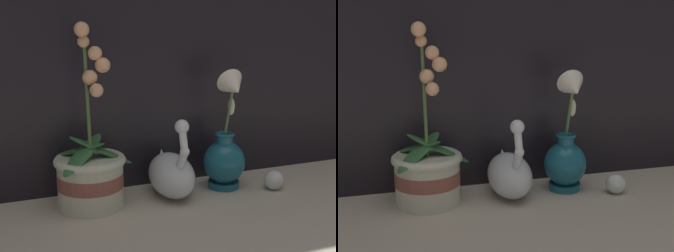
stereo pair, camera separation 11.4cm
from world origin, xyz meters
The scene contains 5 objects.
ground_plane centered at (0.00, 0.00, 0.00)m, with size 2.80×2.80×0.00m, color #BCB2A3.
orchid_potted_plant centered at (-0.21, 0.11, 0.08)m, with size 0.19×0.17×0.43m.
swan_figurine centered at (-0.01, 0.10, 0.06)m, with size 0.11×0.19×0.21m.
blue_vase centered at (0.14, 0.10, 0.10)m, with size 0.11×0.13×0.32m.
glass_sphere centered at (0.26, 0.05, 0.03)m, with size 0.05×0.05×0.05m.
Camera 2 is at (-0.31, -0.97, 0.45)m, focal length 50.00 mm.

